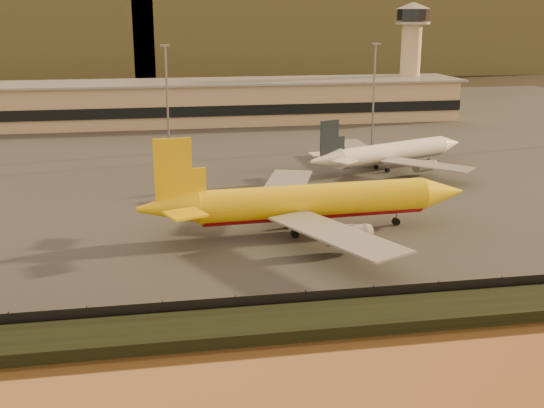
{
  "coord_description": "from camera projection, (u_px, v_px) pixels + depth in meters",
  "views": [
    {
      "loc": [
        -14.5,
        -82.48,
        32.9
      ],
      "look_at": [
        2.69,
        12.0,
        5.72
      ],
      "focal_mm": 45.0,
      "sensor_mm": 36.0,
      "label": 1
    }
  ],
  "objects": [
    {
      "name": "control_tower",
      "position": [
        411.0,
        48.0,
        219.71
      ],
      "size": [
        11.2,
        11.2,
        35.5
      ],
      "color": "tan",
      "rests_on": "tarmac"
    },
    {
      "name": "distant_hills",
      "position": [
        133.0,
        14.0,
        399.29
      ],
      "size": [
        470.0,
        160.0,
        70.0
      ],
      "color": "brown",
      "rests_on": "ground"
    },
    {
      "name": "apron_light_masts",
      "position": [
        276.0,
        88.0,
        158.84
      ],
      "size": [
        152.2,
        12.2,
        25.4
      ],
      "color": "slate",
      "rests_on": "tarmac"
    },
    {
      "name": "gse_vehicle_yellow",
      "position": [
        317.0,
        194.0,
        122.8
      ],
      "size": [
        4.63,
        3.24,
        1.9
      ],
      "primitive_type": "cube",
      "rotation": [
        0.0,
        0.0,
        -0.35
      ],
      "color": "yellow",
      "rests_on": "tarmac"
    },
    {
      "name": "white_narrowbody_jet",
      "position": [
        390.0,
        153.0,
        145.51
      ],
      "size": [
        39.93,
        37.7,
        11.99
      ],
      "rotation": [
        0.0,
        0.0,
        0.39
      ],
      "color": "white",
      "rests_on": "tarmac"
    },
    {
      "name": "gse_vehicle_white",
      "position": [
        183.0,
        195.0,
        122.33
      ],
      "size": [
        4.23,
        1.92,
        1.9
      ],
      "primitive_type": "cube",
      "rotation": [
        0.0,
        0.0,
        -0.0
      ],
      "color": "white",
      "rests_on": "tarmac"
    },
    {
      "name": "ground",
      "position": [
        268.0,
        271.0,
        89.53
      ],
      "size": [
        900.0,
        900.0,
        0.0
      ],
      "primitive_type": "plane",
      "color": "black",
      "rests_on": "ground"
    },
    {
      "name": "embankment",
      "position": [
        296.0,
        322.0,
        73.25
      ],
      "size": [
        320.0,
        7.0,
        1.4
      ],
      "primitive_type": "cube",
      "color": "black",
      "rests_on": "ground"
    },
    {
      "name": "terminal_building",
      "position": [
        148.0,
        104.0,
        204.19
      ],
      "size": [
        202.0,
        25.0,
        12.6
      ],
      "color": "tan",
      "rests_on": "tarmac"
    },
    {
      "name": "tarmac",
      "position": [
        206.0,
        141.0,
        179.44
      ],
      "size": [
        320.0,
        220.0,
        0.2
      ],
      "primitive_type": "cube",
      "color": "#2D2D2D",
      "rests_on": "ground"
    },
    {
      "name": "perimeter_fence",
      "position": [
        288.0,
        302.0,
        76.87
      ],
      "size": [
        300.0,
        0.05,
        2.2
      ],
      "primitive_type": "cube",
      "color": "black",
      "rests_on": "tarmac"
    },
    {
      "name": "dhl_cargo_jet",
      "position": [
        309.0,
        203.0,
        103.83
      ],
      "size": [
        51.64,
        50.56,
        15.43
      ],
      "rotation": [
        0.0,
        0.0,
        0.05
      ],
      "color": "yellow",
      "rests_on": "tarmac"
    }
  ]
}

